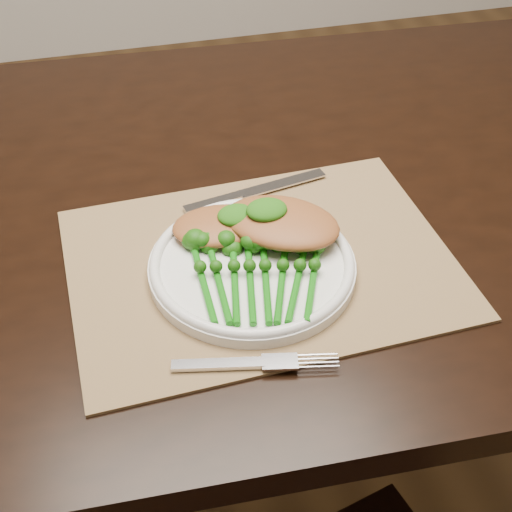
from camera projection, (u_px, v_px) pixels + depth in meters
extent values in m
plane|color=brown|center=(236.00, 442.00, 1.56)|extent=(4.00, 4.00, 0.00)
cube|color=black|center=(234.00, 199.00, 1.01)|extent=(1.64, 0.98, 0.04)
cube|color=olive|center=(261.00, 263.00, 0.87)|extent=(0.47, 0.36, 0.00)
cylinder|color=white|center=(252.00, 267.00, 0.85)|extent=(0.25, 0.25, 0.01)
torus|color=white|center=(252.00, 262.00, 0.85)|extent=(0.24, 0.24, 0.01)
cube|color=silver|center=(214.00, 203.00, 0.95)|extent=(0.08, 0.03, 0.01)
cube|color=silver|center=(282.00, 183.00, 0.99)|extent=(0.13, 0.04, 0.00)
cube|color=silver|center=(218.00, 364.00, 0.74)|extent=(0.10, 0.03, 0.01)
ellipsoid|color=#9F5C2E|center=(219.00, 226.00, 0.88)|extent=(0.12, 0.09, 0.02)
ellipsoid|color=#9F5C2E|center=(282.00, 222.00, 0.87)|extent=(0.18, 0.17, 0.03)
ellipsoid|color=#164D0B|center=(237.00, 215.00, 0.88)|extent=(0.05, 0.04, 0.02)
ellipsoid|color=#164D0B|center=(267.00, 210.00, 0.87)|extent=(0.05, 0.04, 0.02)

